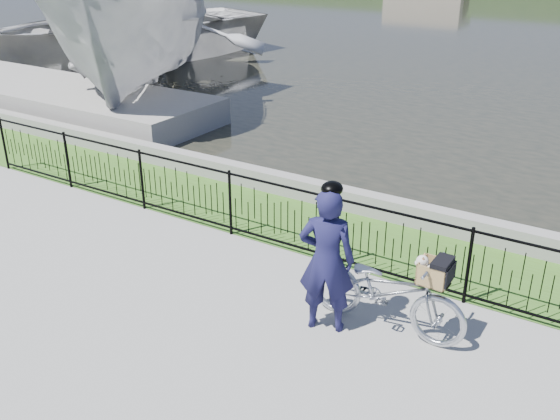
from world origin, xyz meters
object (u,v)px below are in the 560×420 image
Objects in this scene: boat_near at (138,27)px; boat_far at (123,28)px; cyclist at (327,259)px; dock at (59,98)px; bicycle_rig at (387,290)px.

boat_near is 7.06m from boat_far.
cyclist is 0.15× the size of boat_far.
boat_far reaches higher than cyclist.
dock is 7.86m from boat_far.
boat_far is (-5.31, 4.55, -0.97)m from boat_near.
bicycle_rig is 0.15× the size of boat_far.
boat_far is at bearing 142.33° from cyclist.
boat_near reaches higher than bicycle_rig.
dock is at bearing 157.71° from bicycle_rig.
bicycle_rig is 0.19× the size of boat_near.
bicycle_rig reaches higher than dock.
boat_far is (-15.69, 12.12, 0.22)m from cyclist.
dock is 13.31m from bicycle_rig.
cyclist reaches higher than bicycle_rig.
boat_near is at bearing 59.52° from dock.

